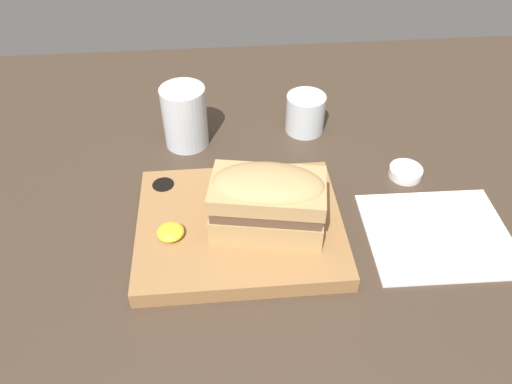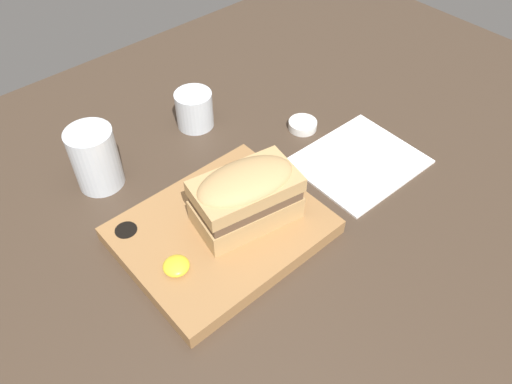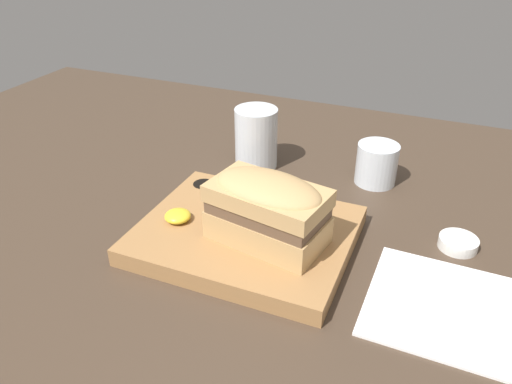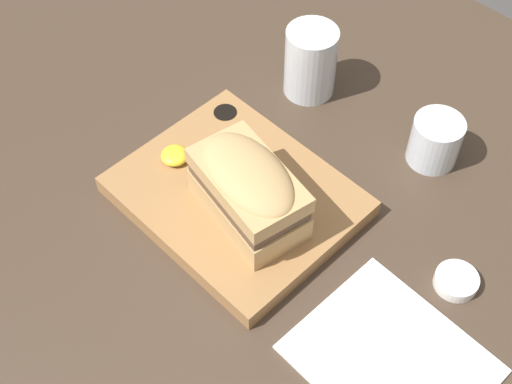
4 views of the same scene
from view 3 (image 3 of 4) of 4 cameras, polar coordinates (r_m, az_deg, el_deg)
dining_table at (r=75.24cm, az=2.20°, el=-4.83°), size 172.45×108.33×2.00cm
serving_board at (r=71.16cm, az=-1.21°, el=-4.86°), size 29.35×23.97×2.68cm
sandwich at (r=65.21cm, az=1.34°, el=-1.70°), size 16.63×11.29×9.55cm
mustard_dollop at (r=72.21cm, az=-8.93°, el=-2.72°), size 3.77×3.77×1.51cm
water_glass at (r=90.25cm, az=0.01°, el=5.77°), size 7.67×7.67×10.93cm
wine_glass at (r=87.68cm, az=13.60°, el=2.94°), size 7.01×7.01×7.04cm
napkin at (r=65.52cm, az=21.90°, el=-12.42°), size 21.08×18.00×0.40cm
condiment_dish at (r=75.86cm, az=22.10°, el=-5.42°), size 5.40×5.40×1.58cm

